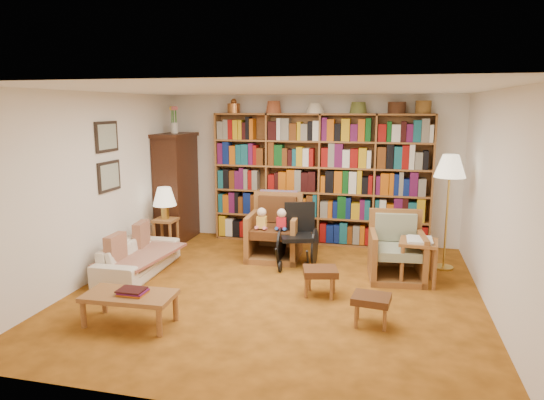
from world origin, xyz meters
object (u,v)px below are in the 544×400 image
(footstool_a, at_px, (320,273))
(coffee_table, at_px, (129,297))
(sofa, at_px, (138,257))
(floor_lamp, at_px, (450,171))
(armchair_leather, at_px, (276,231))
(side_table_papers, at_px, (418,248))
(footstool_b, at_px, (371,301))
(armchair_sage, at_px, (397,253))
(side_table_lamp, at_px, (166,228))
(wheelchair, at_px, (298,237))

(footstool_a, distance_m, coffee_table, 2.27)
(sofa, relative_size, floor_lamp, 0.94)
(armchair_leather, distance_m, footstool_a, 1.71)
(side_table_papers, bearing_deg, footstool_b, -110.95)
(armchair_sage, height_order, footstool_b, armchair_sage)
(sofa, distance_m, footstool_a, 2.61)
(side_table_lamp, relative_size, footstool_b, 1.23)
(side_table_papers, bearing_deg, sofa, -172.66)
(armchair_sage, relative_size, footstool_b, 2.10)
(side_table_lamp, relative_size, floor_lamp, 0.32)
(wheelchair, relative_size, footstool_a, 1.91)
(armchair_leather, xyz_separation_m, footstool_a, (0.90, -1.45, -0.12))
(armchair_leather, relative_size, side_table_papers, 1.63)
(armchair_leather, distance_m, floor_lamp, 2.70)
(sofa, height_order, side_table_papers, side_table_papers)
(armchair_sage, xyz_separation_m, wheelchair, (-1.41, 0.17, 0.08))
(armchair_sage, distance_m, side_table_papers, 0.36)
(side_table_lamp, height_order, side_table_papers, side_table_papers)
(coffee_table, bearing_deg, wheelchair, 59.81)
(floor_lamp, bearing_deg, armchair_leather, 179.74)
(armchair_sage, relative_size, footstool_a, 1.86)
(armchair_leather, relative_size, wheelchair, 1.08)
(armchair_sage, relative_size, coffee_table, 0.92)
(sofa, relative_size, side_table_lamp, 2.95)
(armchair_leather, xyz_separation_m, side_table_papers, (2.09, -0.73, 0.08))
(wheelchair, height_order, footstool_b, wheelchair)
(footstool_b, bearing_deg, wheelchair, 122.30)
(wheelchair, height_order, floor_lamp, floor_lamp)
(sofa, height_order, floor_lamp, floor_lamp)
(armchair_sage, bearing_deg, footstool_a, -135.03)
(armchair_sage, height_order, floor_lamp, floor_lamp)
(footstool_b, bearing_deg, coffee_table, -166.96)
(armchair_leather, relative_size, footstool_a, 2.06)
(floor_lamp, height_order, footstool_b, floor_lamp)
(side_table_lamp, distance_m, floor_lamp, 4.43)
(side_table_papers, relative_size, footstool_b, 1.43)
(footstool_a, bearing_deg, side_table_lamp, 153.97)
(armchair_leather, relative_size, floor_lamp, 0.60)
(sofa, xyz_separation_m, floor_lamp, (4.20, 1.21, 1.20))
(footstool_b, height_order, coffee_table, coffee_table)
(floor_lamp, distance_m, footstool_a, 2.43)
(wheelchair, bearing_deg, coffee_table, -120.19)
(armchair_sage, bearing_deg, side_table_papers, -37.33)
(sofa, bearing_deg, armchair_sage, -80.96)
(coffee_table, bearing_deg, footstool_a, 34.39)
(sofa, xyz_separation_m, side_table_papers, (3.79, 0.49, 0.25))
(sofa, height_order, armchair_sage, armchair_sage)
(side_table_papers, distance_m, coffee_table, 3.66)
(armchair_sage, height_order, footstool_a, armchair_sage)
(side_table_lamp, bearing_deg, footstool_a, -26.03)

